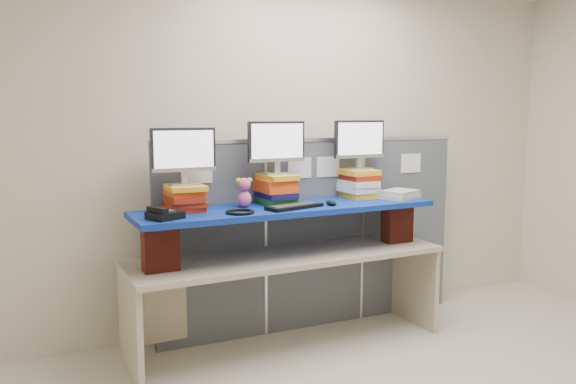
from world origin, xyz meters
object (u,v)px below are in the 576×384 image
desk (288,272)px  monitor_left (184,153)px  blue_board (288,208)px  desk_phone (164,214)px  monitor_right (359,142)px  keyboard (294,206)px  monitor_center (277,144)px

desk → monitor_left: bearing=170.8°
blue_board → desk: bearing=-2.2°
desk → desk_phone: (-0.92, -0.16, 0.52)m
monitor_right → keyboard: (-0.68, -0.26, -0.43)m
monitor_left → desk_phone: size_ratio=1.82×
desk_phone → desk: bearing=-15.4°
desk → desk_phone: size_ratio=9.62×
keyboard → desk_phone: 0.92m
monitor_center → desk_phone: monitor_center is taller
desk → keyboard: bearing=-94.4°
desk_phone → keyboard: bearing=-22.7°
monitor_right → monitor_left: bearing=-180.0°
desk → keyboard: (-0.00, -0.12, 0.51)m
desk → monitor_center: size_ratio=5.29×
monitor_left → monitor_center: (0.69, 0.03, 0.04)m
blue_board → monitor_center: monitor_center is taller
desk → monitor_center: bearing=105.9°
desk_phone → blue_board: bearing=-15.4°
desk_phone → monitor_right: bearing=-14.4°
desk → keyboard: 0.52m
monitor_right → desk_phone: monitor_right is taller
blue_board → monitor_right: (0.68, 0.14, 0.46)m
blue_board → keyboard: size_ratio=4.88×
monitor_left → monitor_center: monitor_center is taller
monitor_center → monitor_right: size_ratio=1.00×
blue_board → keyboard: (-0.00, -0.12, 0.03)m
blue_board → desk_phone: desk_phone is taller
desk → desk_phone: bearing=-172.6°
desk → keyboard: size_ratio=5.17×
monitor_left → keyboard: bearing=-18.4°
blue_board → keyboard: keyboard is taller
monitor_center → keyboard: monitor_center is taller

